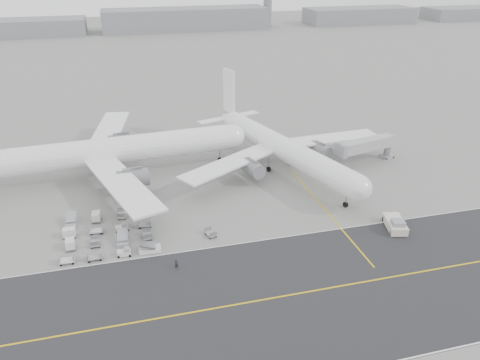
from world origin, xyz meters
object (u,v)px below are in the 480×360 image
object	(u,v)px
pushback_tug	(395,224)
airliner_b	(281,147)
jet_bridge	(367,146)
ground_crew_a	(176,264)
control_tower	(268,2)
airliner_a	(113,151)

from	to	relation	value
pushback_tug	airliner_b	bearing A→B (deg)	125.83
jet_bridge	ground_crew_a	size ratio (longest dim) A/B	9.63
control_tower	jet_bridge	distance (m)	245.44
control_tower	airliner_b	bearing A→B (deg)	-106.87
pushback_tug	jet_bridge	xyz separation A→B (m)	(9.55, 29.86, 3.50)
airliner_b	pushback_tug	world-z (taller)	airliner_b
airliner_b	ground_crew_a	world-z (taller)	airliner_b
control_tower	ground_crew_a	bearing A→B (deg)	-110.63
airliner_b	pushback_tug	distance (m)	34.33
airliner_a	pushback_tug	world-z (taller)	airliner_a
pushback_tug	ground_crew_a	distance (m)	42.38
jet_bridge	control_tower	bearing A→B (deg)	65.34
airliner_a	jet_bridge	size ratio (longest dim) A/B	3.72
airliner_a	pushback_tug	bearing A→B (deg)	-130.41
airliner_a	ground_crew_a	bearing A→B (deg)	-171.30
control_tower	airliner_a	xyz separation A→B (m)	(-111.34, -231.90, -9.83)
control_tower	jet_bridge	size ratio (longest dim) A/B	1.80
airliner_b	pushback_tug	size ratio (longest dim) A/B	6.20
pushback_tug	control_tower	bearing A→B (deg)	92.31
jet_bridge	ground_crew_a	xyz separation A→B (m)	(-51.87, -31.93, -3.62)
airliner_a	ground_crew_a	xyz separation A→B (m)	(9.00, -39.93, -5.52)
control_tower	ground_crew_a	size ratio (longest dim) A/B	17.29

